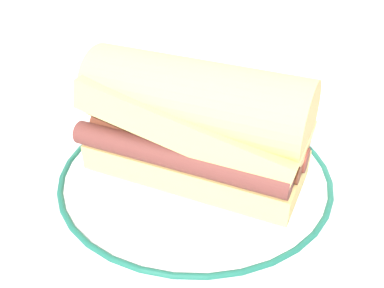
{
  "coord_description": "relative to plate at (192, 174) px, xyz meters",
  "views": [
    {
      "loc": [
        0.17,
        -0.31,
        0.27
      ],
      "look_at": [
        -0.0,
        -0.01,
        0.04
      ],
      "focal_mm": 40.44,
      "sensor_mm": 36.0,
      "label": 1
    }
  ],
  "objects": [
    {
      "name": "ground_plane",
      "position": [
        0.0,
        0.01,
        -0.01
      ],
      "size": [
        1.5,
        1.5,
        0.0
      ],
      "primitive_type": "plane",
      "color": "silver"
    },
    {
      "name": "plate",
      "position": [
        0.0,
        0.0,
        0.0
      ],
      "size": [
        0.3,
        0.3,
        0.01
      ],
      "color": "white",
      "rests_on": "ground_plane"
    },
    {
      "name": "sausage_sandwich",
      "position": [
        0.0,
        -0.0,
        0.06
      ],
      "size": [
        0.22,
        0.12,
        0.12
      ],
      "rotation": [
        0.0,
        0.0,
        0.1
      ],
      "color": "tan",
      "rests_on": "plate"
    }
  ]
}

